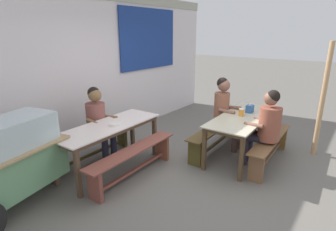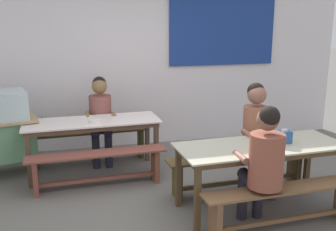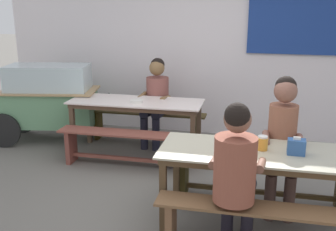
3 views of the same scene
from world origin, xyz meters
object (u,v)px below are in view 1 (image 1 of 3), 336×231
(bench_near_front, at_px, (270,146))
(soup_bowl, at_px, (114,124))
(condiment_jar, at_px, (241,112))
(person_right_near_table, at_px, (225,108))
(bench_near_back, at_px, (216,134))
(bench_far_front, at_px, (133,159))
(dining_table_far, at_px, (109,129))
(wooden_support_post, at_px, (322,101))
(bench_far_back, at_px, (90,144))
(tissue_box, at_px, (250,109))
(dining_table_near, at_px, (243,120))
(person_center_facing, at_px, (98,118))
(person_near_front, at_px, (266,124))
(food_cart, at_px, (6,160))

(bench_near_front, xyz_separation_m, soup_bowl, (-1.72, 1.94, 0.47))
(condiment_jar, bearing_deg, person_right_near_table, 64.99)
(bench_near_back, bearing_deg, bench_far_front, 162.62)
(dining_table_far, bearing_deg, bench_far_front, -88.07)
(condiment_jar, bearing_deg, wooden_support_post, -51.20)
(bench_far_front, relative_size, wooden_support_post, 0.87)
(dining_table_far, xyz_separation_m, bench_far_back, (-0.02, 0.50, -0.37))
(bench_near_front, bearing_deg, condiment_jar, 93.06)
(bench_far_back, xyz_separation_m, bench_near_front, (1.77, -2.54, -0.00))
(tissue_box, bearing_deg, bench_near_back, 120.98)
(bench_far_back, distance_m, condiment_jar, 2.70)
(dining_table_near, relative_size, bench_far_back, 1.05)
(dining_table_near, xyz_separation_m, bench_near_back, (-0.02, 0.50, -0.38))
(dining_table_near, xyz_separation_m, condiment_jar, (-0.01, 0.04, 0.14))
(person_right_near_table, relative_size, condiment_jar, 10.37)
(bench_far_front, bearing_deg, condiment_jar, -30.16)
(person_right_near_table, height_order, person_center_facing, person_right_near_table)
(dining_table_far, bearing_deg, person_right_near_table, -29.87)
(bench_near_front, relative_size, condiment_jar, 13.17)
(bench_near_back, bearing_deg, dining_table_far, 148.97)
(wooden_support_post, bearing_deg, dining_table_near, 129.51)
(bench_near_front, xyz_separation_m, tissue_box, (0.26, 0.50, 0.52))
(bench_near_back, xyz_separation_m, condiment_jar, (0.01, -0.46, 0.52))
(tissue_box, bearing_deg, bench_near_front, -117.68)
(dining_table_near, relative_size, condiment_jar, 14.40)
(dining_table_near, relative_size, person_right_near_table, 1.39)
(dining_table_far, xyz_separation_m, soup_bowl, (0.04, -0.09, 0.10))
(bench_near_back, xyz_separation_m, person_right_near_table, (0.19, -0.06, 0.48))
(bench_near_back, distance_m, person_right_near_table, 0.52)
(tissue_box, height_order, wooden_support_post, wooden_support_post)
(dining_table_near, height_order, bench_near_back, dining_table_near)
(bench_far_front, bearing_deg, dining_table_far, 91.93)
(dining_table_near, xyz_separation_m, tissue_box, (0.28, 0.00, 0.14))
(person_near_front, height_order, person_center_facing, person_near_front)
(person_near_front, bearing_deg, tissue_box, 42.90)
(dining_table_near, height_order, person_near_front, person_near_front)
(dining_table_far, relative_size, tissue_box, 11.47)
(dining_table_near, bearing_deg, person_right_near_table, 68.23)
(dining_table_far, distance_m, bench_near_front, 2.72)
(food_cart, relative_size, person_center_facing, 1.42)
(bench_far_back, height_order, person_center_facing, person_center_facing)
(bench_near_front, relative_size, wooden_support_post, 0.85)
(bench_near_front, xyz_separation_m, food_cart, (-3.22, 2.23, 0.37))
(bench_far_back, height_order, bench_near_front, same)
(dining_table_near, distance_m, person_near_front, 0.50)
(person_near_front, relative_size, soup_bowl, 7.90)
(bench_far_back, relative_size, bench_near_back, 0.97)
(person_center_facing, bearing_deg, food_cart, -171.30)
(bench_near_front, bearing_deg, wooden_support_post, -33.18)
(bench_far_back, relative_size, condiment_jar, 13.74)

